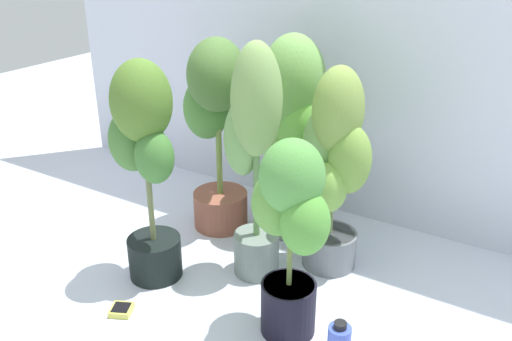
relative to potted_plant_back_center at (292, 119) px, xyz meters
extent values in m
plane|color=silver|center=(0.02, -0.55, -0.57)|extent=(8.00, 8.00, 0.00)
cube|color=silver|center=(0.02, 0.31, 0.43)|extent=(3.20, 0.01, 2.00)
cylinder|color=slate|center=(0.00, 0.00, -0.49)|extent=(0.25, 0.25, 0.16)
cylinder|color=#432921|center=(0.00, 0.00, -0.42)|extent=(0.23, 0.23, 0.02)
cylinder|color=#5D7F4A|center=(0.00, 0.00, -0.08)|extent=(0.02, 0.02, 0.66)
ellipsoid|color=#6DA24E|center=(0.00, 0.00, 0.17)|extent=(0.36, 0.35, 0.43)
ellipsoid|color=#79B54D|center=(-0.07, 0.02, 0.00)|extent=(0.29, 0.27, 0.34)
ellipsoid|color=#68AD42|center=(0.06, -0.02, -0.03)|extent=(0.23, 0.24, 0.36)
cylinder|color=black|center=(0.34, -0.65, -0.47)|extent=(0.20, 0.20, 0.20)
cylinder|color=#403619|center=(0.34, -0.65, -0.37)|extent=(0.18, 0.18, 0.02)
cylinder|color=olive|center=(0.34, -0.65, -0.13)|extent=(0.02, 0.02, 0.48)
ellipsoid|color=#519642|center=(0.34, -0.65, 0.05)|extent=(0.29, 0.29, 0.26)
ellipsoid|color=#5D983E|center=(0.29, -0.63, -0.07)|extent=(0.24, 0.24, 0.24)
ellipsoid|color=#539C3A|center=(0.41, -0.68, -0.09)|extent=(0.18, 0.19, 0.23)
cylinder|color=slate|center=(0.05, -0.40, -0.48)|extent=(0.19, 0.19, 0.18)
cylinder|color=#432A1C|center=(0.05, -0.40, -0.39)|extent=(0.18, 0.18, 0.02)
cylinder|color=#598248|center=(0.05, -0.40, -0.05)|extent=(0.03, 0.03, 0.66)
ellipsoid|color=#79A056|center=(0.05, -0.40, 0.20)|extent=(0.27, 0.27, 0.45)
ellipsoid|color=#73A45A|center=(-0.02, -0.38, 0.02)|extent=(0.20, 0.21, 0.32)
cylinder|color=slate|center=(0.30, -0.18, -0.49)|extent=(0.23, 0.23, 0.16)
cylinder|color=#3F2C1D|center=(0.30, -0.18, -0.42)|extent=(0.21, 0.21, 0.02)
cylinder|color=#6A7B4B|center=(0.30, -0.18, -0.10)|extent=(0.02, 0.02, 0.62)
ellipsoid|color=#7B9C46|center=(0.30, -0.18, 0.14)|extent=(0.25, 0.26, 0.36)
ellipsoid|color=#71A155|center=(0.24, -0.16, -0.02)|extent=(0.21, 0.22, 0.33)
ellipsoid|color=#729E41|center=(0.36, -0.20, -0.05)|extent=(0.22, 0.21, 0.29)
ellipsoid|color=#79AB47|center=(0.31, -0.26, -0.16)|extent=(0.16, 0.15, 0.21)
cylinder|color=brown|center=(-0.31, -0.14, -0.48)|extent=(0.26, 0.26, 0.18)
cylinder|color=#423523|center=(-0.31, -0.14, -0.40)|extent=(0.24, 0.24, 0.02)
cylinder|color=olive|center=(-0.31, -0.14, -0.06)|extent=(0.03, 0.03, 0.66)
ellipsoid|color=#486D32|center=(-0.31, -0.14, 0.19)|extent=(0.38, 0.40, 0.33)
ellipsoid|color=#477A35|center=(-0.39, -0.12, 0.02)|extent=(0.31, 0.31, 0.29)
cylinder|color=black|center=(-0.30, -0.64, -0.48)|extent=(0.22, 0.22, 0.18)
cylinder|color=#44321F|center=(-0.30, -0.64, -0.40)|extent=(0.20, 0.20, 0.02)
cylinder|color=olive|center=(-0.30, -0.64, -0.06)|extent=(0.02, 0.02, 0.67)
ellipsoid|color=#4C7128|center=(-0.30, -0.64, 0.20)|extent=(0.30, 0.30, 0.32)
ellipsoid|color=#447433|center=(-0.38, -0.62, 0.03)|extent=(0.26, 0.26, 0.26)
ellipsoid|color=#407532|center=(-0.24, -0.66, 0.00)|extent=(0.19, 0.18, 0.21)
cube|color=#D2CE52|center=(-0.25, -0.90, -0.55)|extent=(0.11, 0.11, 0.02)
cube|color=black|center=(-0.25, -0.90, -0.54)|extent=(0.08, 0.08, 0.00)
cylinder|color=black|center=(0.60, -0.80, -0.33)|extent=(0.04, 0.04, 0.02)
camera|label=1|loc=(1.06, -2.07, 0.78)|focal=37.97mm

